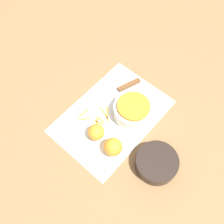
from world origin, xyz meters
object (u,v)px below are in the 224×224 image
at_px(bowl_speckled, 133,110).
at_px(orange_left, 96,132).
at_px(bowl_dark, 157,163).
at_px(orange_right, 113,147).
at_px(knife, 125,87).

relative_size(bowl_speckled, orange_left, 2.43).
bearing_deg(bowl_dark, bowl_speckled, -118.90).
bearing_deg(bowl_dark, orange_right, -68.53).
relative_size(knife, orange_left, 3.47).
height_order(orange_left, orange_right, orange_right).
height_order(bowl_dark, orange_right, orange_right).
bearing_deg(orange_right, orange_left, -92.26).
xyz_separation_m(knife, orange_left, (0.25, 0.06, 0.03)).
bearing_deg(knife, orange_left, 33.73).
bearing_deg(orange_left, knife, -165.76).
relative_size(bowl_dark, orange_left, 2.39).
distance_m(knife, orange_right, 0.30).
height_order(bowl_dark, orange_left, orange_left).
xyz_separation_m(bowl_speckled, orange_right, (0.18, 0.04, 0.00)).
relative_size(bowl_dark, orange_right, 2.19).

